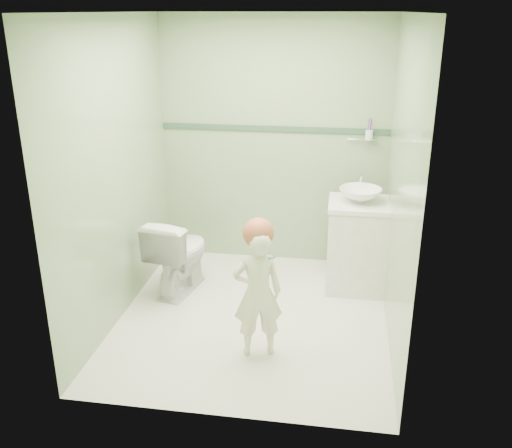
# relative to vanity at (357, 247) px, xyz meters

# --- Properties ---
(ground) EXTENTS (2.50, 2.50, 0.00)m
(ground) POSITION_rel_vanity_xyz_m (-0.84, -0.70, -0.40)
(ground) COLOR white
(ground) RESTS_ON ground
(room_shell) EXTENTS (2.50, 2.54, 2.40)m
(room_shell) POSITION_rel_vanity_xyz_m (-0.84, -0.70, 0.80)
(room_shell) COLOR #86A978
(room_shell) RESTS_ON ground
(trim_stripe) EXTENTS (2.20, 0.02, 0.05)m
(trim_stripe) POSITION_rel_vanity_xyz_m (-0.84, 0.54, 0.95)
(trim_stripe) COLOR #34523C
(trim_stripe) RESTS_ON room_shell
(vanity) EXTENTS (0.52, 0.50, 0.80)m
(vanity) POSITION_rel_vanity_xyz_m (0.00, 0.00, 0.00)
(vanity) COLOR silver
(vanity) RESTS_ON ground
(counter) EXTENTS (0.54, 0.52, 0.04)m
(counter) POSITION_rel_vanity_xyz_m (0.00, 0.00, 0.41)
(counter) COLOR white
(counter) RESTS_ON vanity
(basin) EXTENTS (0.37, 0.37, 0.13)m
(basin) POSITION_rel_vanity_xyz_m (0.00, 0.00, 0.49)
(basin) COLOR white
(basin) RESTS_ON counter
(faucet) EXTENTS (0.03, 0.13, 0.18)m
(faucet) POSITION_rel_vanity_xyz_m (0.00, 0.19, 0.57)
(faucet) COLOR silver
(faucet) RESTS_ON counter
(cup_holder) EXTENTS (0.26, 0.07, 0.21)m
(cup_holder) POSITION_rel_vanity_xyz_m (0.05, 0.48, 0.93)
(cup_holder) COLOR silver
(cup_holder) RESTS_ON room_shell
(toilet) EXTENTS (0.53, 0.77, 0.72)m
(toilet) POSITION_rel_vanity_xyz_m (-1.58, -0.30, -0.04)
(toilet) COLOR white
(toilet) RESTS_ON ground
(toddler) EXTENTS (0.41, 0.33, 0.99)m
(toddler) POSITION_rel_vanity_xyz_m (-0.72, -1.21, 0.10)
(toddler) COLOR white
(toddler) RESTS_ON ground
(hair_cap) EXTENTS (0.22, 0.22, 0.22)m
(hair_cap) POSITION_rel_vanity_xyz_m (-0.72, -1.18, 0.56)
(hair_cap) COLOR #B25A3F
(hair_cap) RESTS_ON toddler
(teal_toothbrush) EXTENTS (0.10, 0.14, 0.08)m
(teal_toothbrush) POSITION_rel_vanity_xyz_m (-0.62, -1.30, 0.44)
(teal_toothbrush) COLOR #188862
(teal_toothbrush) RESTS_ON toddler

